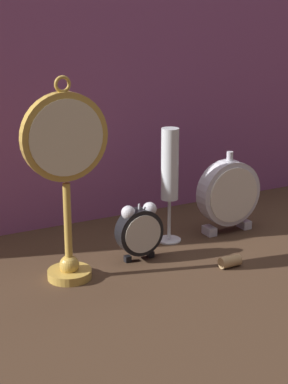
{
  "coord_description": "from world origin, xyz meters",
  "views": [
    {
      "loc": [
        -0.55,
        -0.97,
        0.5
      ],
      "look_at": [
        0.0,
        0.08,
        0.13
      ],
      "focal_mm": 60.0,
      "sensor_mm": 36.0,
      "label": 1
    }
  ],
  "objects_px": {
    "mantel_clock_silver": "(229,194)",
    "wine_cork": "(230,261)",
    "pocket_watch_on_stand": "(66,172)",
    "champagne_flute": "(170,173)",
    "alarm_clock_twin_bell": "(139,229)"
  },
  "relations": [
    {
      "from": "alarm_clock_twin_bell",
      "to": "champagne_flute",
      "type": "height_order",
      "value": "champagne_flute"
    },
    {
      "from": "wine_cork",
      "to": "alarm_clock_twin_bell",
      "type": "bearing_deg",
      "value": 140.64
    },
    {
      "from": "mantel_clock_silver",
      "to": "wine_cork",
      "type": "height_order",
      "value": "mantel_clock_silver"
    },
    {
      "from": "pocket_watch_on_stand",
      "to": "wine_cork",
      "type": "xyz_separation_m",
      "value": [
        0.29,
        -0.1,
        -0.19
      ]
    },
    {
      "from": "alarm_clock_twin_bell",
      "to": "mantel_clock_silver",
      "type": "relative_size",
      "value": 0.64
    },
    {
      "from": "pocket_watch_on_stand",
      "to": "wine_cork",
      "type": "distance_m",
      "value": 0.36
    },
    {
      "from": "alarm_clock_twin_bell",
      "to": "mantel_clock_silver",
      "type": "xyz_separation_m",
      "value": [
        0.24,
        0.05,
        0.02
      ]
    },
    {
      "from": "pocket_watch_on_stand",
      "to": "champagne_flute",
      "type": "height_order",
      "value": "pocket_watch_on_stand"
    },
    {
      "from": "alarm_clock_twin_bell",
      "to": "wine_cork",
      "type": "height_order",
      "value": "alarm_clock_twin_bell"
    },
    {
      "from": "pocket_watch_on_stand",
      "to": "alarm_clock_twin_bell",
      "type": "height_order",
      "value": "pocket_watch_on_stand"
    },
    {
      "from": "pocket_watch_on_stand",
      "to": "champagne_flute",
      "type": "relative_size",
      "value": 1.53
    },
    {
      "from": "mantel_clock_silver",
      "to": "champagne_flute",
      "type": "relative_size",
      "value": 0.74
    },
    {
      "from": "pocket_watch_on_stand",
      "to": "champagne_flute",
      "type": "xyz_separation_m",
      "value": [
        0.25,
        0.08,
        -0.05
      ]
    },
    {
      "from": "wine_cork",
      "to": "mantel_clock_silver",
      "type": "bearing_deg",
      "value": 56.62
    },
    {
      "from": "champagne_flute",
      "to": "wine_cork",
      "type": "xyz_separation_m",
      "value": [
        0.04,
        -0.17,
        -0.14
      ]
    }
  ]
}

